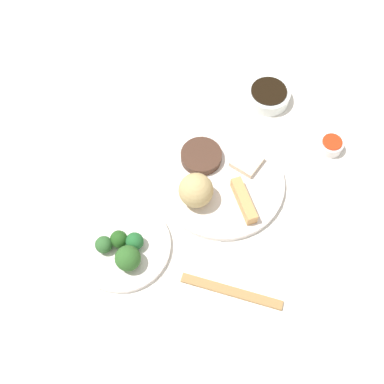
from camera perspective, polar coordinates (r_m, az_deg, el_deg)
name	(u,v)px	position (r m, az deg, el deg)	size (l,w,h in m)	color
tabletop	(216,177)	(1.22, 2.69, 1.66)	(2.20, 2.20, 0.02)	white
main_plate	(221,182)	(1.20, 3.33, 1.10)	(0.30, 0.30, 0.02)	white
rice_scoop	(196,190)	(1.13, 0.45, 0.20)	(0.08, 0.08, 0.08)	tan
spring_roll	(244,201)	(1.15, 5.84, -0.96)	(0.11, 0.02, 0.03)	tan
crab_rangoon_wonton	(247,162)	(1.21, 6.18, 3.41)	(0.06, 0.06, 0.01)	beige
stir_fry_heap	(201,156)	(1.21, 1.05, 4.05)	(0.10, 0.10, 0.02)	#482D21
broccoli_plate	(122,246)	(1.14, -7.85, -6.01)	(0.21, 0.21, 0.01)	white
broccoli_floret_0	(119,239)	(1.11, -8.23, -5.26)	(0.04, 0.04, 0.04)	#25571D
broccoli_floret_1	(128,258)	(1.09, -7.23, -7.39)	(0.06, 0.06, 0.06)	#306427
broccoli_floret_2	(104,245)	(1.11, -9.88, -5.85)	(0.04, 0.04, 0.04)	#31662F
broccoli_floret_3	(135,241)	(1.11, -6.48, -5.53)	(0.04, 0.04, 0.04)	#23672F
soy_sauce_bowl	(268,96)	(1.34, 8.54, 10.65)	(0.11, 0.11, 0.03)	white
soy_sauce_bowl_liquid	(269,91)	(1.33, 8.65, 11.16)	(0.09, 0.09, 0.00)	black
sauce_ramekin_sweet_and_sour	(331,146)	(1.29, 15.33, 5.06)	(0.06, 0.06, 0.03)	white
sauce_ramekin_sweet_and_sour_liquid	(332,142)	(1.27, 15.50, 5.45)	(0.05, 0.05, 0.00)	red
chopsticks_pair	(231,291)	(1.10, 4.45, -11.08)	(0.22, 0.02, 0.01)	#AE8048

